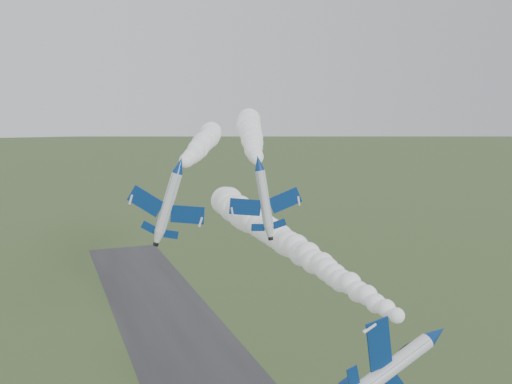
% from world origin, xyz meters
% --- Properties ---
extents(jet_lead, '(4.95, 14.29, 10.89)m').
position_xyz_m(jet_lead, '(10.11, -3.58, 28.09)').
color(jet_lead, silver).
extents(smoke_trail_jet_lead, '(11.05, 59.02, 5.54)m').
position_xyz_m(smoke_trail_jet_lead, '(7.77, 29.28, 30.72)').
color(smoke_trail_jet_lead, white).
extents(jet_pair_left, '(9.68, 11.63, 3.90)m').
position_xyz_m(jet_pair_left, '(-10.85, 21.50, 44.14)').
color(jet_pair_left, silver).
extents(smoke_trail_jet_pair_left, '(25.52, 51.45, 4.43)m').
position_xyz_m(smoke_trail_jet_pair_left, '(0.11, 49.70, 44.94)').
color(smoke_trail_jet_pair_left, white).
extents(jet_pair_right, '(9.92, 11.67, 3.17)m').
position_xyz_m(jet_pair_right, '(0.18, 22.01, 44.02)').
color(jet_pair_right, silver).
extents(smoke_trail_jet_pair_right, '(25.12, 66.08, 5.74)m').
position_xyz_m(smoke_trail_jet_pair_right, '(11.83, 56.17, 46.00)').
color(smoke_trail_jet_pair_right, white).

